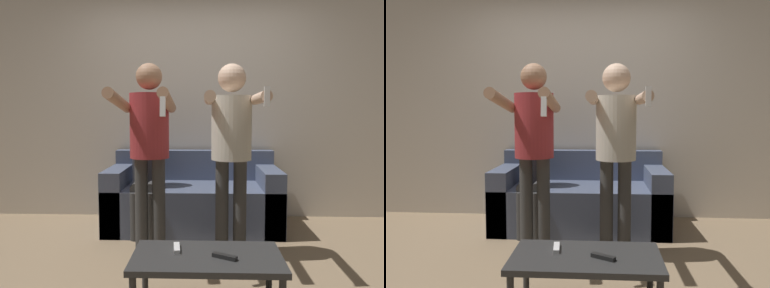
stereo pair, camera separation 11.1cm
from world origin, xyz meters
The scene contains 9 objects.
ground_plane centered at (0.00, 0.00, 0.00)m, with size 14.00×14.00×0.00m, color #937A5B.
wall_back centered at (0.00, 1.66, 1.35)m, with size 6.40×0.06×2.70m.
couch centered at (0.00, 1.20, 0.28)m, with size 1.76×0.85×0.78m.
person_standing_left centered at (-0.34, 0.36, 1.01)m, with size 0.44×0.81×1.61m.
person_standing_right centered at (0.33, 0.36, 1.01)m, with size 0.45×0.79×1.60m.
person_seated centered at (-0.47, 1.02, 0.66)m, with size 0.31×0.53×1.19m.
coffee_table centered at (0.13, -0.51, 0.32)m, with size 0.89×0.50×0.36m.
remote_near centered at (0.23, -0.56, 0.37)m, with size 0.15×0.10×0.02m.
remote_far centered at (-0.05, -0.44, 0.37)m, with size 0.05×0.15×0.02m.
Camera 2 is at (0.23, -2.67, 1.20)m, focal length 35.00 mm.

